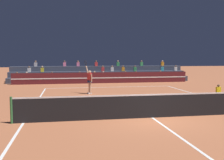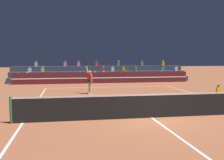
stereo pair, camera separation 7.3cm
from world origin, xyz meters
name	(u,v)px [view 2 (the right image)]	position (x,y,z in m)	size (l,w,h in m)	color
ground_plane	(152,118)	(0.00, 0.00, 0.00)	(120.00, 120.00, 0.00)	#AD603D
court_lines	(152,118)	(0.00, 0.00, 0.00)	(11.10, 23.90, 0.01)	white
tennis_net	(152,106)	(0.00, 0.00, 0.54)	(12.00, 0.10, 1.10)	#2D6B38
sponsor_banner_wall	(103,78)	(0.00, 15.61, 0.55)	(18.00, 0.26, 1.10)	#51191E
bleacher_stand	(100,75)	(0.01, 18.14, 0.65)	(19.42, 2.85, 2.28)	#383D4C
ball_kid_courtside	(218,92)	(6.39, 5.08, 0.33)	(0.30, 0.36, 0.84)	black
tennis_player	(90,80)	(-2.07, 8.02, 0.99)	(0.54, 0.94, 2.47)	tan
tennis_ball	(187,106)	(2.70, 2.09, 0.03)	(0.07, 0.07, 0.07)	#C6DB33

